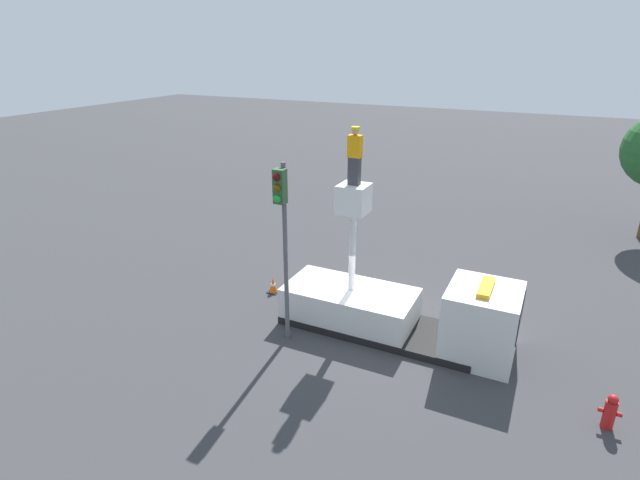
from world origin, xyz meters
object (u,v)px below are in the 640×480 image
object	(u,v)px
worker	(355,156)
fire_hydrant	(610,412)
traffic_light_pole	(282,221)
traffic_cone_rear	(273,286)
bucket_truck	(401,311)

from	to	relation	value
worker	fire_hydrant	size ratio (longest dim) A/B	1.81
traffic_light_pole	worker	bearing A→B (deg)	52.15
worker	traffic_light_pole	size ratio (longest dim) A/B	0.30
worker	fire_hydrant	distance (m)	9.43
worker	traffic_cone_rear	world-z (taller)	worker
bucket_truck	worker	size ratio (longest dim) A/B	4.27
traffic_light_pole	fire_hydrant	world-z (taller)	traffic_light_pole
worker	traffic_light_pole	distance (m)	2.91
bucket_truck	traffic_cone_rear	distance (m)	5.31
fire_hydrant	traffic_cone_rear	size ratio (longest dim) A/B	1.62
worker	traffic_cone_rear	xyz separation A→B (m)	(-3.50, 0.75, -5.44)
traffic_cone_rear	bucket_truck	bearing A→B (deg)	-8.14
worker	traffic_light_pole	xyz separation A→B (m)	(-1.46, -1.88, -1.67)
traffic_light_pole	traffic_cone_rear	xyz separation A→B (m)	(-2.04, 2.63, -3.77)
bucket_truck	fire_hydrant	xyz separation A→B (m)	(5.89, -1.82, -0.39)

